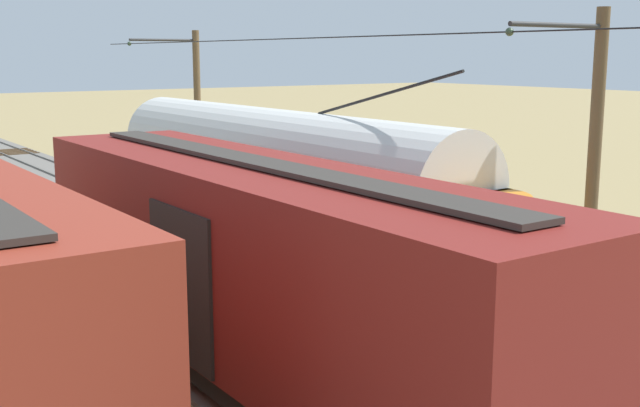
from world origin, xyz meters
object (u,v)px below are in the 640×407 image
(vintage_streetcar, at_px, (273,181))
(catenary_pole_foreground, at_px, (196,111))
(switch_stand, at_px, (142,176))
(coach_far_siding, at_px, (258,266))
(catenary_pole_mid_near, at_px, (591,162))

(vintage_streetcar, xyz_separation_m, catenary_pole_foreground, (-2.69, -10.39, 1.28))
(switch_stand, bearing_deg, coach_far_siding, 73.30)
(vintage_streetcar, relative_size, catenary_pole_mid_near, 2.65)
(catenary_pole_mid_near, bearing_deg, vintage_streetcar, -72.59)
(vintage_streetcar, height_order, catenary_pole_mid_near, catenary_pole_mid_near)
(vintage_streetcar, xyz_separation_m, coach_far_siding, (4.82, 7.43, -0.10))
(vintage_streetcar, bearing_deg, coach_far_siding, 57.07)
(coach_far_siding, xyz_separation_m, catenary_pole_foreground, (-7.51, -17.82, 1.38))
(catenary_pole_mid_near, bearing_deg, catenary_pole_foreground, -90.00)
(coach_far_siding, distance_m, switch_stand, 21.17)
(coach_far_siding, height_order, catenary_pole_mid_near, catenary_pole_mid_near)
(coach_far_siding, relative_size, switch_stand, 10.96)
(coach_far_siding, relative_size, catenary_pole_mid_near, 2.01)
(switch_stand, bearing_deg, catenary_pole_mid_near, 93.84)
(catenary_pole_foreground, bearing_deg, vintage_streetcar, 75.48)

